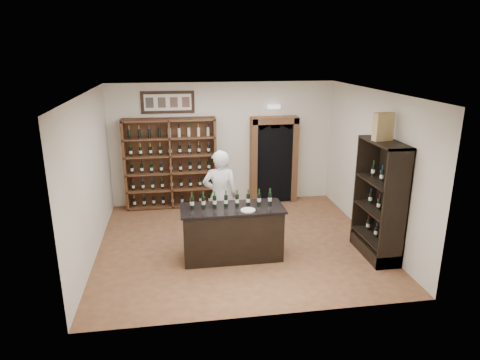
% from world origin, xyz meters
% --- Properties ---
extents(floor, '(5.50, 5.50, 0.00)m').
position_xyz_m(floor, '(0.00, 0.00, 0.00)').
color(floor, '#925C3A').
rests_on(floor, ground).
extents(ceiling, '(5.50, 5.50, 0.00)m').
position_xyz_m(ceiling, '(0.00, 0.00, 3.00)').
color(ceiling, white).
rests_on(ceiling, wall_back).
extents(wall_back, '(5.50, 0.04, 3.00)m').
position_xyz_m(wall_back, '(0.00, 2.50, 1.50)').
color(wall_back, silver).
rests_on(wall_back, ground).
extents(wall_left, '(0.04, 5.00, 3.00)m').
position_xyz_m(wall_left, '(-2.75, 0.00, 1.50)').
color(wall_left, silver).
rests_on(wall_left, ground).
extents(wall_right, '(0.04, 5.00, 3.00)m').
position_xyz_m(wall_right, '(2.75, 0.00, 1.50)').
color(wall_right, silver).
rests_on(wall_right, ground).
extents(wine_shelf, '(2.20, 0.38, 2.20)m').
position_xyz_m(wine_shelf, '(-1.30, 2.33, 1.10)').
color(wine_shelf, brown).
rests_on(wine_shelf, ground).
extents(framed_picture, '(1.25, 0.04, 0.52)m').
position_xyz_m(framed_picture, '(-1.30, 2.47, 2.55)').
color(framed_picture, black).
rests_on(framed_picture, wall_back).
extents(arched_doorway, '(1.17, 0.35, 2.17)m').
position_xyz_m(arched_doorway, '(1.25, 2.33, 1.14)').
color(arched_doorway, black).
rests_on(arched_doorway, ground).
extents(emergency_light, '(0.30, 0.10, 0.10)m').
position_xyz_m(emergency_light, '(1.25, 2.42, 2.40)').
color(emergency_light, white).
rests_on(emergency_light, wall_back).
extents(tasting_counter, '(1.88, 0.78, 1.00)m').
position_xyz_m(tasting_counter, '(-0.20, -0.60, 0.49)').
color(tasting_counter, black).
rests_on(tasting_counter, ground).
extents(counter_bottle_0, '(0.07, 0.07, 0.30)m').
position_xyz_m(counter_bottle_0, '(-0.92, -0.51, 1.11)').
color(counter_bottle_0, black).
rests_on(counter_bottle_0, tasting_counter).
extents(counter_bottle_1, '(0.07, 0.07, 0.30)m').
position_xyz_m(counter_bottle_1, '(-0.71, -0.51, 1.11)').
color(counter_bottle_1, black).
rests_on(counter_bottle_1, tasting_counter).
extents(counter_bottle_2, '(0.07, 0.07, 0.30)m').
position_xyz_m(counter_bottle_2, '(-0.51, -0.51, 1.11)').
color(counter_bottle_2, black).
rests_on(counter_bottle_2, tasting_counter).
extents(counter_bottle_3, '(0.07, 0.07, 0.30)m').
position_xyz_m(counter_bottle_3, '(-0.30, -0.51, 1.11)').
color(counter_bottle_3, black).
rests_on(counter_bottle_3, tasting_counter).
extents(counter_bottle_4, '(0.07, 0.07, 0.30)m').
position_xyz_m(counter_bottle_4, '(-0.10, -0.51, 1.11)').
color(counter_bottle_4, black).
rests_on(counter_bottle_4, tasting_counter).
extents(counter_bottle_5, '(0.07, 0.07, 0.30)m').
position_xyz_m(counter_bottle_5, '(0.11, -0.51, 1.11)').
color(counter_bottle_5, black).
rests_on(counter_bottle_5, tasting_counter).
extents(counter_bottle_6, '(0.07, 0.07, 0.30)m').
position_xyz_m(counter_bottle_6, '(0.31, -0.51, 1.11)').
color(counter_bottle_6, black).
rests_on(counter_bottle_6, tasting_counter).
extents(counter_bottle_7, '(0.07, 0.07, 0.30)m').
position_xyz_m(counter_bottle_7, '(0.52, -0.51, 1.11)').
color(counter_bottle_7, black).
rests_on(counter_bottle_7, tasting_counter).
extents(side_cabinet, '(0.48, 1.20, 2.20)m').
position_xyz_m(side_cabinet, '(2.52, -0.90, 0.75)').
color(side_cabinet, black).
rests_on(side_cabinet, ground).
extents(shopkeeper, '(0.71, 0.48, 1.89)m').
position_xyz_m(shopkeeper, '(-0.33, 0.19, 0.94)').
color(shopkeeper, silver).
rests_on(shopkeeper, ground).
extents(plate, '(0.26, 0.26, 0.02)m').
position_xyz_m(plate, '(0.06, -0.81, 1.01)').
color(plate, silver).
rests_on(plate, tasting_counter).
extents(wine_crate, '(0.37, 0.20, 0.50)m').
position_xyz_m(wine_crate, '(2.46, -0.83, 2.45)').
color(wine_crate, tan).
rests_on(wine_crate, side_cabinet).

